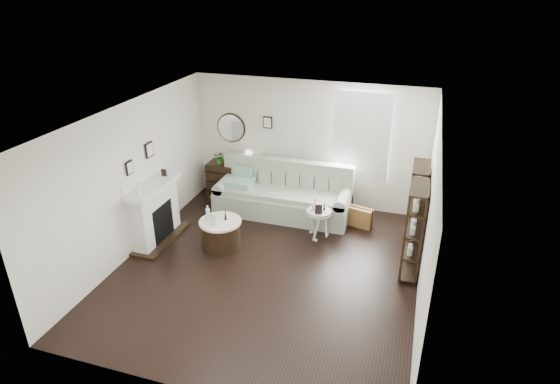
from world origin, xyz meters
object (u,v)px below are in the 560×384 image
(drum_table, at_px, (221,233))
(pedestal_table, at_px, (319,213))
(sofa, at_px, (283,197))
(dresser, at_px, (235,181))

(drum_table, xyz_separation_m, pedestal_table, (1.64, 0.86, 0.25))
(sofa, distance_m, dresser, 1.32)
(sofa, bearing_deg, pedestal_table, -40.01)
(sofa, bearing_deg, drum_table, -113.19)
(sofa, distance_m, pedestal_table, 1.23)
(pedestal_table, bearing_deg, dresser, 151.96)
(sofa, bearing_deg, dresser, 163.08)
(drum_table, bearing_deg, dresser, 105.26)
(dresser, distance_m, drum_table, 2.11)
(sofa, relative_size, drum_table, 3.63)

